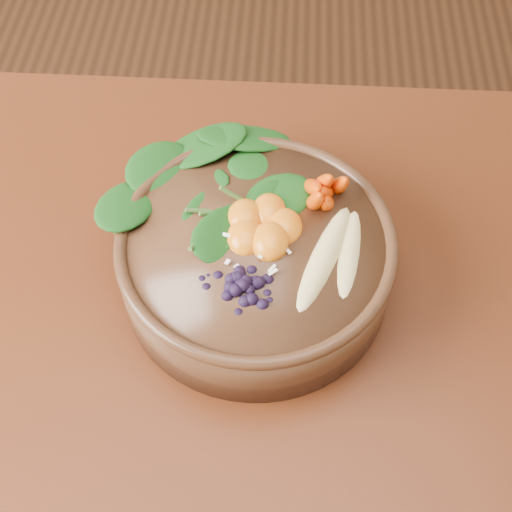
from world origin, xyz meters
The scene contains 8 objects.
dining_table centered at (0.00, 0.00, 0.66)m, with size 1.60×0.90×0.75m.
stoneware_bowl centered at (0.01, 0.13, 0.79)m, with size 0.28×0.28×0.08m, color #51321F.
kale_heap centered at (-0.02, 0.20, 0.85)m, with size 0.19×0.17×0.04m, color #174C16, non-canonical shape.
carrot_cluster centered at (0.08, 0.19, 0.87)m, with size 0.06×0.06×0.08m, color #F54000, non-canonical shape.
banana_halves centered at (0.09, 0.12, 0.84)m, with size 0.09×0.15×0.03m.
mandarin_cluster centered at (0.02, 0.15, 0.84)m, with size 0.08×0.09×0.03m, color orange, non-canonical shape.
blueberry_pile centered at (0.00, 0.07, 0.85)m, with size 0.13×0.10×0.04m, color black, non-canonical shape.
coconut_flakes centered at (0.01, 0.11, 0.83)m, with size 0.09×0.07×0.01m, color white, non-canonical shape.
Camera 1 is at (0.03, -0.29, 1.40)m, focal length 50.00 mm.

